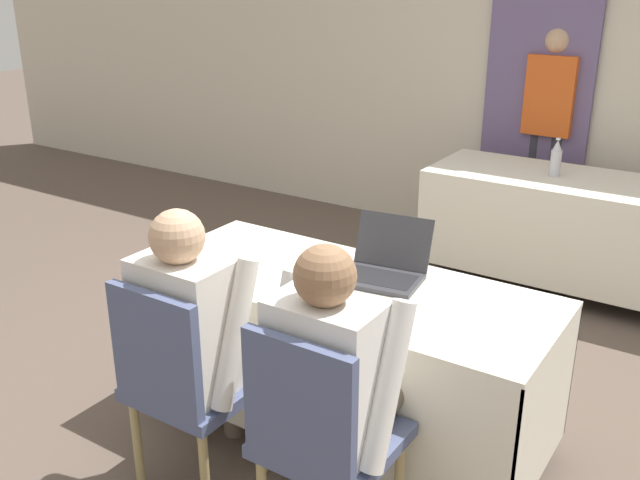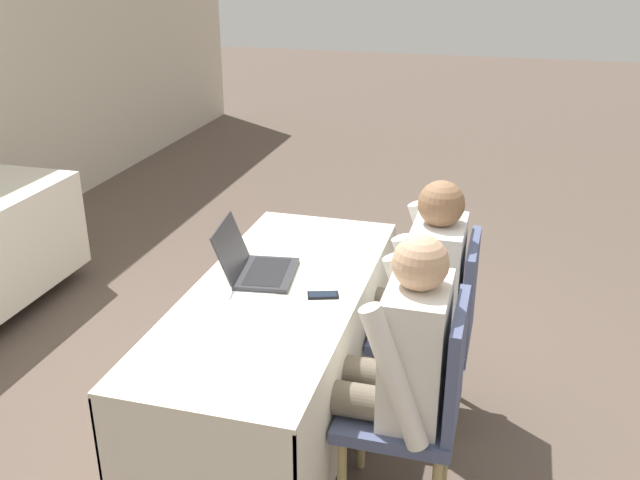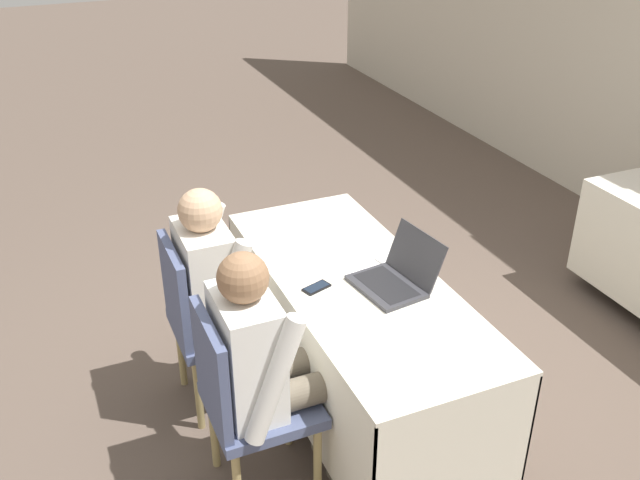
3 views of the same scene
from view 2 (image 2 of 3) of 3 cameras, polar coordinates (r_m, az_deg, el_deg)
name	(u,v)px [view 2 (image 2 of 3)]	position (r m, az deg, el deg)	size (l,w,h in m)	color
ground_plane	(280,431)	(3.42, -3.19, -15.00)	(24.00, 24.00, 0.00)	brown
conference_table_near	(278,327)	(3.12, -3.41, -6.97)	(1.75, 0.71, 0.73)	silver
laptop	(256,266)	(3.14, -5.13, -2.07)	(0.37, 0.36, 0.24)	#333338
cell_phone	(323,295)	(2.97, 0.24, -4.43)	(0.10, 0.14, 0.01)	black
paper_beside_laptop	(236,302)	(2.94, -6.74, -4.96)	(0.25, 0.32, 0.00)	white
chair_near_left	(419,401)	(2.76, 7.95, -12.62)	(0.44, 0.44, 0.91)	tan
chair_near_right	(439,322)	(3.28, 9.49, -6.50)	(0.44, 0.44, 0.91)	tan
person_checkered_shirt	(394,360)	(2.68, 5.91, -9.55)	(0.50, 0.52, 1.17)	#665B4C
person_white_shirt	(418,288)	(3.22, 7.83, -3.81)	(0.50, 0.52, 1.17)	#665B4C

